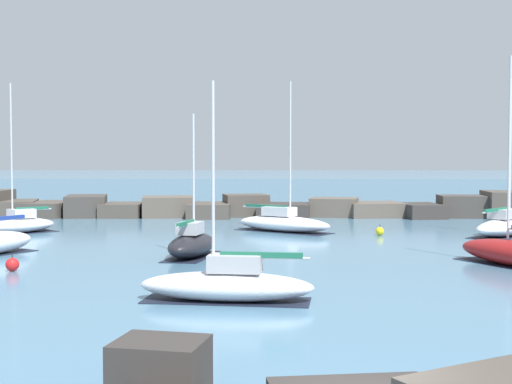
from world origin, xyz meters
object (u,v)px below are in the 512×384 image
at_px(mooring_buoy_orange_near, 12,265).
at_px(mooring_buoy_far_side, 380,231).
at_px(sailboat_moored_4, 283,222).
at_px(sailboat_moored_3, 227,284).
at_px(sailboat_moored_7, 18,224).
at_px(sailboat_moored_0, 192,244).
at_px(sailboat_moored_2, 506,226).

bearing_deg(mooring_buoy_orange_near, mooring_buoy_far_side, 39.21).
xyz_separation_m(sailboat_moored_4, mooring_buoy_far_side, (6.56, -2.33, -0.38)).
height_order(sailboat_moored_3, mooring_buoy_far_side, sailboat_moored_3).
xyz_separation_m(sailboat_moored_7, mooring_buoy_far_side, (25.24, -1.07, -0.35)).
relative_size(sailboat_moored_0, sailboat_moored_3, 0.94).
height_order(sailboat_moored_3, mooring_buoy_orange_near, sailboat_moored_3).
bearing_deg(mooring_buoy_orange_near, sailboat_moored_3, -32.58).
distance_m(sailboat_moored_2, mooring_buoy_far_side, 8.50).
distance_m(sailboat_moored_2, mooring_buoy_orange_near, 32.11).
xyz_separation_m(mooring_buoy_orange_near, mooring_buoy_far_side, (19.47, 15.88, -0.03)).
xyz_separation_m(sailboat_moored_3, sailboat_moored_7, (-16.22, 23.62, -0.00)).
distance_m(sailboat_moored_0, sailboat_moored_2, 22.87).
relative_size(sailboat_moored_2, mooring_buoy_orange_near, 12.95).
bearing_deg(sailboat_moored_3, mooring_buoy_orange_near, 147.42).
relative_size(sailboat_moored_2, sailboat_moored_4, 1.00).
bearing_deg(sailboat_moored_4, sailboat_moored_7, -176.14).
height_order(sailboat_moored_0, sailboat_moored_2, sailboat_moored_2).
height_order(sailboat_moored_0, sailboat_moored_4, sailboat_moored_4).
xyz_separation_m(sailboat_moored_7, mooring_buoy_orange_near, (5.78, -16.94, -0.32)).
distance_m(sailboat_moored_3, mooring_buoy_orange_near, 12.40).
height_order(sailboat_moored_3, sailboat_moored_4, sailboat_moored_4).
xyz_separation_m(sailboat_moored_0, mooring_buoy_far_side, (11.66, 10.91, -0.43)).
xyz_separation_m(sailboat_moored_2, sailboat_moored_7, (-33.73, 1.15, -0.06)).
bearing_deg(sailboat_moored_7, sailboat_moored_2, -1.95).
bearing_deg(sailboat_moored_0, sailboat_moored_3, -77.25).
relative_size(sailboat_moored_0, sailboat_moored_4, 0.71).
bearing_deg(sailboat_moored_7, mooring_buoy_far_side, -2.42).
xyz_separation_m(sailboat_moored_3, mooring_buoy_far_side, (9.02, 22.55, -0.35)).
bearing_deg(sailboat_moored_2, sailboat_moored_4, 170.90).
bearing_deg(sailboat_moored_7, sailboat_moored_4, 3.86).
relative_size(sailboat_moored_0, sailboat_moored_7, 0.73).
distance_m(sailboat_moored_2, sailboat_moored_4, 15.25).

